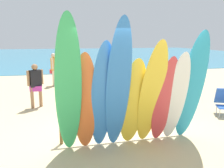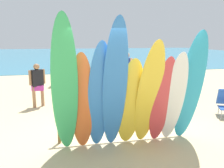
{
  "view_description": "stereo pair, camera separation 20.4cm",
  "coord_description": "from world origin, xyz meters",
  "views": [
    {
      "loc": [
        -1.53,
        -4.92,
        2.32
      ],
      "look_at": [
        0.0,
        1.32,
        1.05
      ],
      "focal_mm": 36.73,
      "sensor_mm": 36.0,
      "label": 1
    },
    {
      "loc": [
        -1.34,
        -4.97,
        2.32
      ],
      "look_at": [
        0.0,
        1.32,
        1.05
      ],
      "focal_mm": 36.73,
      "sensor_mm": 36.0,
      "label": 2
    }
  ],
  "objects": [
    {
      "name": "beachgoer_midbeach",
      "position": [
        -2.23,
        3.07,
        0.86
      ],
      "size": [
        0.51,
        0.35,
        1.5
      ],
      "rotation": [
        0.0,
        0.0,
        0.5
      ],
      "color": "#9E704C",
      "rests_on": "ground"
    },
    {
      "name": "beach_chair_striped",
      "position": [
        2.12,
        3.07,
        0.42
      ],
      "size": [
        0.51,
        0.74,
        0.8
      ],
      "rotation": [
        0.0,
        0.0,
        0.01
      ],
      "color": "#B7B7BC",
      "rests_on": "ground"
    },
    {
      "name": "surfboard_teal_8",
      "position": [
        1.3,
        -0.62,
        1.25
      ],
      "size": [
        0.62,
        0.88,
        2.5
      ],
      "primitive_type": "ellipsoid",
      "rotation": [
        0.3,
        0.0,
        -0.08
      ],
      "color": "#289EC6",
      "rests_on": "ground"
    },
    {
      "name": "surfboard_blue_2",
      "position": [
        -0.66,
        -0.57,
        1.15
      ],
      "size": [
        0.51,
        0.76,
        2.31
      ],
      "primitive_type": "ellipsoid",
      "rotation": [
        0.29,
        0.0,
        0.05
      ],
      "color": "#337AD1",
      "rests_on": "ground"
    },
    {
      "name": "surfboard_yellow_4",
      "position": [
        -0.0,
        -0.52,
        0.98
      ],
      "size": [
        0.58,
        0.65,
        1.97
      ],
      "primitive_type": "ellipsoid",
      "rotation": [
        0.28,
        0.0,
        0.02
      ],
      "color": "yellow",
      "rests_on": "ground"
    },
    {
      "name": "ground",
      "position": [
        0.0,
        14.0,
        0.0
      ],
      "size": [
        60.0,
        60.0,
        0.0
      ],
      "primitive_type": "plane",
      "color": "#D3BC8C"
    },
    {
      "name": "surfboard_green_0",
      "position": [
        -1.33,
        -0.7,
        1.38
      ],
      "size": [
        0.5,
        0.98,
        2.77
      ],
      "primitive_type": "ellipsoid",
      "rotation": [
        0.32,
        0.0,
        0.0
      ],
      "color": "#38B266",
      "rests_on": "ground"
    },
    {
      "name": "surfboard_blue_3",
      "position": [
        -0.37,
        -0.69,
        1.37
      ],
      "size": [
        0.51,
        0.97,
        2.73
      ],
      "primitive_type": "ellipsoid",
      "rotation": [
        0.31,
        0.0,
        -0.03
      ],
      "color": "#337AD1",
      "rests_on": "ground"
    },
    {
      "name": "surfboard_rack",
      "position": [
        0.0,
        0.0,
        0.54
      ],
      "size": [
        3.11,
        0.07,
        0.68
      ],
      "color": "brown",
      "rests_on": "ground"
    },
    {
      "name": "beachgoer_by_water",
      "position": [
        2.64,
        1.79,
        0.89
      ],
      "size": [
        0.59,
        0.25,
        1.55
      ],
      "rotation": [
        0.0,
        0.0,
        0.07
      ],
      "color": "#9E704C",
      "rests_on": "ground"
    },
    {
      "name": "beachgoer_strolling",
      "position": [
        1.42,
        4.81,
        1.0
      ],
      "size": [
        0.45,
        0.59,
        1.73
      ],
      "rotation": [
        0.0,
        0.0,
        5.21
      ],
      "color": "tan",
      "rests_on": "ground"
    },
    {
      "name": "surfboard_red_6",
      "position": [
        0.7,
        -0.56,
        1.0
      ],
      "size": [
        0.52,
        0.69,
        2.0
      ],
      "primitive_type": "ellipsoid",
      "rotation": [
        0.3,
        0.0,
        0.05
      ],
      "color": "#D13D42",
      "rests_on": "ground"
    },
    {
      "name": "surfboard_orange_1",
      "position": [
        -1.01,
        -0.52,
        1.05
      ],
      "size": [
        0.52,
        0.64,
        2.1
      ],
      "primitive_type": "ellipsoid",
      "rotation": [
        0.25,
        0.0,
        -0.06
      ],
      "color": "orange",
      "rests_on": "ground"
    },
    {
      "name": "beach_chair_red",
      "position": [
        3.32,
        3.11,
        0.42
      ],
      "size": [
        0.52,
        0.75,
        0.79
      ],
      "rotation": [
        0.0,
        0.0,
        -0.02
      ],
      "color": "#B7B7BC",
      "rests_on": "ground"
    },
    {
      "name": "ocean_water",
      "position": [
        0.0,
        30.53,
        0.01
      ],
      "size": [
        60.0,
        40.0,
        0.02
      ],
      "primitive_type": "cube",
      "color": "teal",
      "rests_on": "ground"
    },
    {
      "name": "surfboard_white_7",
      "position": [
        0.96,
        -0.57,
        1.04
      ],
      "size": [
        0.53,
        0.78,
        2.09
      ],
      "primitive_type": "ellipsoid",
      "rotation": [
        0.32,
        0.0,
        -0.07
      ],
      "color": "white",
      "rests_on": "ground"
    },
    {
      "name": "beachgoer_photographing",
      "position": [
        -1.64,
        6.77,
        0.94
      ],
      "size": [
        0.42,
        0.61,
        1.62
      ],
      "rotation": [
        0.0,
        0.0,
        4.52
      ],
      "color": "beige",
      "rests_on": "ground"
    },
    {
      "name": "surfboard_yellow_5",
      "position": [
        0.37,
        -0.62,
        1.16
      ],
      "size": [
        0.58,
        0.87,
        2.33
      ],
      "primitive_type": "ellipsoid",
      "rotation": [
        0.33,
        0.0,
        0.04
      ],
      "color": "yellow",
      "rests_on": "ground"
    }
  ]
}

